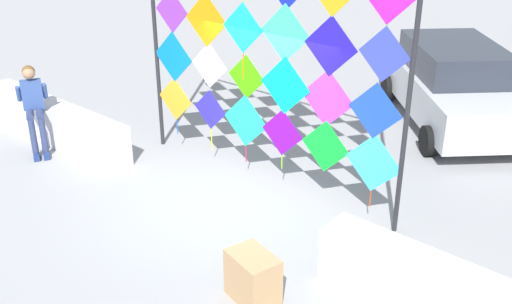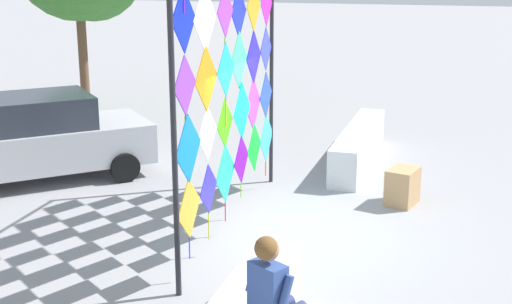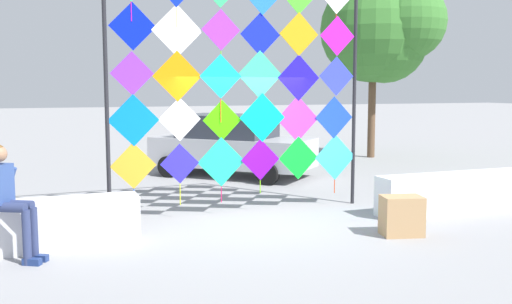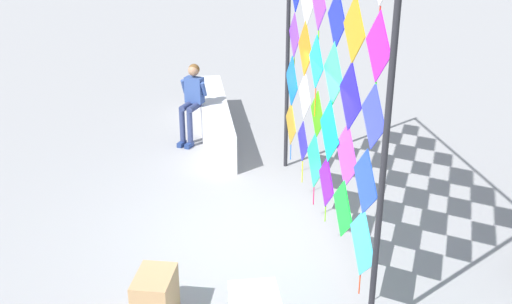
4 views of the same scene
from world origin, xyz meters
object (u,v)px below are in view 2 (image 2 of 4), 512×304
(seated_vendor, at_px, (277,296))
(parked_car, at_px, (34,138))
(kite_display_rack, at_px, (233,58))
(cardboard_box_large, at_px, (402,186))

(seated_vendor, relative_size, parked_car, 0.38)
(kite_display_rack, distance_m, cardboard_box_large, 3.78)
(parked_car, bearing_deg, seated_vendor, -129.81)
(kite_display_rack, distance_m, parked_car, 4.87)
(kite_display_rack, height_order, parked_car, kite_display_rack)
(seated_vendor, bearing_deg, cardboard_box_large, -6.60)
(seated_vendor, distance_m, parked_car, 7.93)
(kite_display_rack, relative_size, parked_car, 1.15)
(kite_display_rack, relative_size, seated_vendor, 3.07)
(parked_car, bearing_deg, kite_display_rack, -105.40)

